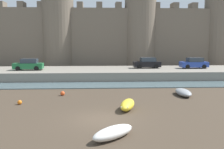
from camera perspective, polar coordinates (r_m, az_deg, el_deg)
name	(u,v)px	position (r m, az deg, el deg)	size (l,w,h in m)	color
ground_plane	(103,119)	(18.26, -2.03, -9.67)	(160.00, 160.00, 0.00)	#423528
water_channel	(101,85)	(31.91, -2.49, -2.31)	(80.00, 4.50, 0.10)	slate
quay_road	(100,73)	(39.01, -2.60, 0.29)	(58.63, 10.00, 1.27)	gray
castle	(99,30)	(50.31, -2.76, 9.56)	(53.26, 6.63, 19.62)	#706354
rowboat_foreground_centre	(183,92)	(26.86, 15.23, -3.73)	(1.38, 3.31, 0.63)	gray
rowboat_midflat_centre	(128,105)	(20.61, 3.40, -6.55)	(1.75, 3.00, 0.79)	yellow
rowboat_midflat_left	(113,132)	(14.69, 0.27, -12.45)	(2.81, 2.68, 0.68)	silver
mooring_buoy_near_shore	(63,93)	(26.35, -10.72, -4.06)	(0.44, 0.44, 0.44)	#E04C1E
mooring_buoy_near_channel	(20,102)	(23.62, -19.47, -5.73)	(0.38, 0.38, 0.38)	orange
car_quay_centre_west	(194,63)	(41.73, 17.44, 2.36)	(4.15, 1.98, 1.62)	#263F99
car_quay_west	(147,63)	(40.52, 7.65, 2.49)	(4.15, 1.98, 1.62)	black
car_quay_east	(29,65)	(39.15, -17.70, 2.06)	(4.15, 1.98, 1.62)	#1E6638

